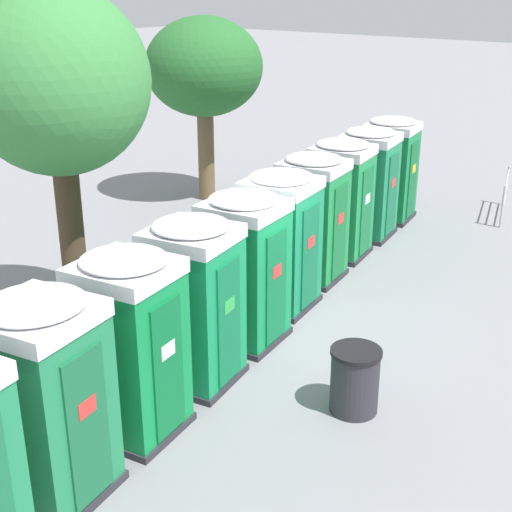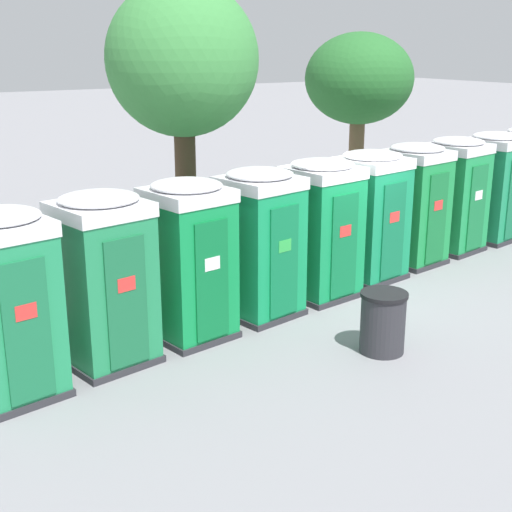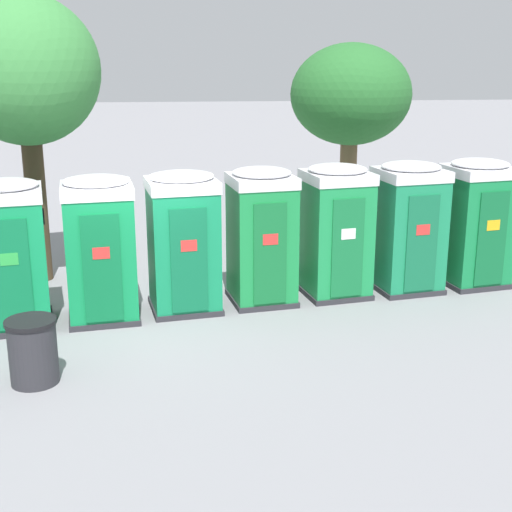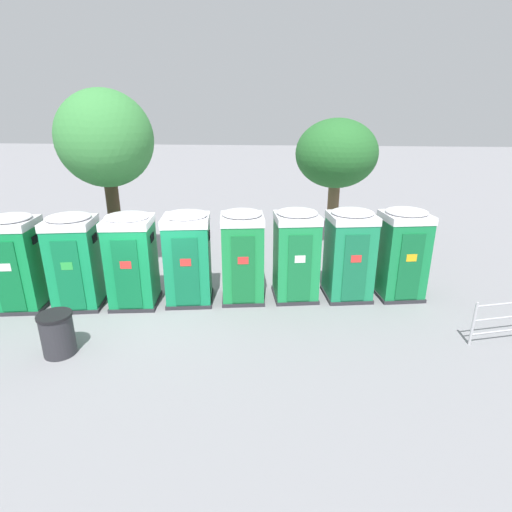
% 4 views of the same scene
% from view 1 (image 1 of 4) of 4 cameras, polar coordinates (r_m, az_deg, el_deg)
% --- Properties ---
extents(ground_plane, '(120.00, 120.00, 0.00)m').
position_cam_1_polar(ground_plane, '(12.59, 1.30, -5.36)').
color(ground_plane, gray).
extents(portapotty_1, '(1.41, 1.40, 2.54)m').
position_cam_1_polar(portapotty_1, '(8.44, -16.46, -10.90)').
color(portapotty_1, '#2D2D33').
rests_on(portapotty_1, ground).
extents(portapotty_2, '(1.35, 1.37, 2.54)m').
position_cam_1_polar(portapotty_2, '(9.35, -10.02, -6.95)').
color(portapotty_2, '#2D2D33').
rests_on(portapotty_2, ground).
extents(portapotty_3, '(1.40, 1.40, 2.54)m').
position_cam_1_polar(portapotty_3, '(10.39, -4.99, -3.66)').
color(portapotty_3, '#2D2D33').
rests_on(portapotty_3, ground).
extents(portapotty_4, '(1.37, 1.36, 2.54)m').
position_cam_1_polar(portapotty_4, '(11.53, -0.90, -0.97)').
color(portapotty_4, '#2D2D33').
rests_on(portapotty_4, ground).
extents(portapotty_5, '(1.40, 1.38, 2.54)m').
position_cam_1_polar(portapotty_5, '(12.78, 2.01, 1.30)').
color(portapotty_5, '#2D2D33').
rests_on(portapotty_5, ground).
extents(portapotty_6, '(1.33, 1.36, 2.54)m').
position_cam_1_polar(portapotty_6, '(14.05, 4.56, 3.13)').
color(portapotty_6, '#2D2D33').
rests_on(portapotty_6, ground).
extents(portapotty_7, '(1.38, 1.39, 2.54)m').
position_cam_1_polar(portapotty_7, '(15.35, 6.81, 4.62)').
color(portapotty_7, '#2D2D33').
rests_on(portapotty_7, ground).
extents(portapotty_8, '(1.41, 1.39, 2.54)m').
position_cam_1_polar(portapotty_8, '(16.65, 8.97, 5.84)').
color(portapotty_8, '#2D2D33').
rests_on(portapotty_8, ground).
extents(portapotty_9, '(1.40, 1.40, 2.54)m').
position_cam_1_polar(portapotty_9, '(17.99, 10.68, 6.90)').
color(portapotty_9, '#2D2D33').
rests_on(portapotty_9, ground).
extents(street_tree_0, '(2.86, 2.86, 5.65)m').
position_cam_1_polar(street_tree_0, '(11.49, -15.65, 13.04)').
color(street_tree_0, '#4C3826').
rests_on(street_tree_0, ground).
extents(street_tree_1, '(3.05, 3.05, 4.80)m').
position_cam_1_polar(street_tree_1, '(19.03, -4.19, 14.73)').
color(street_tree_1, brown).
rests_on(street_tree_1, ground).
extents(trash_can, '(0.71, 0.71, 0.95)m').
position_cam_1_polar(trash_can, '(10.09, 7.90, -9.80)').
color(trash_can, '#2D2D33').
rests_on(trash_can, ground).
extents(event_barrier, '(1.97, 0.65, 1.05)m').
position_cam_1_polar(event_barrier, '(19.11, 19.29, 4.69)').
color(event_barrier, '#B7B7BC').
rests_on(event_barrier, ground).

